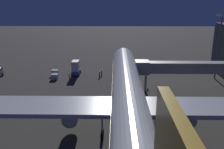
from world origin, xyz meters
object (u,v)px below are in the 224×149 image
at_px(jet_bridge, 174,67).
at_px(ground_crew_near_nose_gear, 99,74).
at_px(airliner_at_gate, 129,104).
at_px(traffic_cone_nose_starboard, 115,75).
at_px(baggage_container_near_belt, 55,76).
at_px(ground_crew_by_belt_loader, 69,77).
at_px(apron_floodlight_mast, 219,42).
at_px(baggage_container_mid_row, 55,72).
at_px(traffic_cone_nose_port, 131,75).
at_px(ground_crew_marshaller_fwd, 102,72).
at_px(cargo_truck_aft, 76,68).

xyz_separation_m(jet_bridge, ground_crew_near_nose_gear, (18.33, -10.78, -4.91)).
distance_m(airliner_at_gate, traffic_cone_nose_starboard, 33.53).
xyz_separation_m(baggage_container_near_belt, ground_crew_by_belt_loader, (-4.26, 0.89, 0.26)).
distance_m(jet_bridge, apron_floodlight_mast, 17.52).
relative_size(baggage_container_mid_row, traffic_cone_nose_port, 3.34).
distance_m(airliner_at_gate, jet_bridge, 24.15).
bearing_deg(ground_crew_marshaller_fwd, ground_crew_near_nose_gear, 77.12).
distance_m(ground_crew_near_nose_gear, ground_crew_marshaller_fwd, 2.13).
height_order(jet_bridge, apron_floodlight_mast, apron_floodlight_mast).
relative_size(airliner_at_gate, baggage_container_near_belt, 38.05).
bearing_deg(traffic_cone_nose_starboard, cargo_truck_aft, -5.17).
bearing_deg(baggage_container_near_belt, ground_crew_marshaller_fwd, -162.18).
xyz_separation_m(apron_floodlight_mast, ground_crew_marshaller_fwd, (31.73, -3.08, -9.21)).
bearing_deg(traffic_cone_nose_starboard, traffic_cone_nose_port, 180.00).
distance_m(traffic_cone_nose_port, traffic_cone_nose_starboard, 4.40).
bearing_deg(jet_bridge, ground_crew_near_nose_gear, -30.46).
xyz_separation_m(apron_floodlight_mast, baggage_container_near_belt, (44.49, 1.03, -9.51)).
relative_size(cargo_truck_aft, baggage_container_near_belt, 2.52).
distance_m(jet_bridge, baggage_container_mid_row, 34.21).
bearing_deg(baggage_container_mid_row, traffic_cone_nose_starboard, 177.84).
distance_m(ground_crew_near_nose_gear, ground_crew_by_belt_loader, 8.54).
bearing_deg(baggage_container_near_belt, traffic_cone_nose_port, -171.76).
distance_m(cargo_truck_aft, ground_crew_near_nose_gear, 7.41).
bearing_deg(ground_crew_near_nose_gear, baggage_container_near_belt, 9.35).
relative_size(apron_floodlight_mast, baggage_container_mid_row, 9.56).
xyz_separation_m(airliner_at_gate, apron_floodlight_mast, (-25.50, -30.95, 4.43)).
xyz_separation_m(baggage_container_mid_row, traffic_cone_nose_port, (-22.01, 0.67, -0.50)).
height_order(airliner_at_gate, cargo_truck_aft, airliner_at_gate).
bearing_deg(ground_crew_by_belt_loader, baggage_container_near_belt, -11.75).
xyz_separation_m(jet_bridge, traffic_cone_nose_starboard, (13.83, -11.83, -5.60)).
bearing_deg(airliner_at_gate, ground_crew_near_nose_gear, -78.15).
bearing_deg(traffic_cone_nose_starboard, ground_crew_near_nose_gear, 13.08).
xyz_separation_m(baggage_container_mid_row, ground_crew_by_belt_loader, (-5.08, 4.62, 0.19)).
xyz_separation_m(baggage_container_mid_row, ground_crew_marshaller_fwd, (-13.59, -0.37, 0.23)).
height_order(baggage_container_mid_row, ground_crew_marshaller_fwd, ground_crew_marshaller_fwd).
distance_m(cargo_truck_aft, ground_crew_marshaller_fwd, 7.57).
xyz_separation_m(airliner_at_gate, ground_crew_near_nose_gear, (6.70, -31.95, -4.82)).
height_order(airliner_at_gate, apron_floodlight_mast, airliner_at_gate).
height_order(jet_bridge, ground_crew_marshaller_fwd, jet_bridge).
relative_size(cargo_truck_aft, traffic_cone_nose_port, 8.21).
bearing_deg(ground_crew_by_belt_loader, ground_crew_marshaller_fwd, -149.59).
relative_size(airliner_at_gate, jet_bridge, 3.15).
height_order(ground_crew_by_belt_loader, traffic_cone_nose_starboard, ground_crew_by_belt_loader).
height_order(airliner_at_gate, traffic_cone_nose_starboard, airliner_at_gate).
height_order(apron_floodlight_mast, ground_crew_near_nose_gear, apron_floodlight_mast).
xyz_separation_m(cargo_truck_aft, ground_crew_marshaller_fwd, (-7.49, 0.01, -1.09)).
height_order(cargo_truck_aft, traffic_cone_nose_starboard, cargo_truck_aft).
distance_m(jet_bridge, ground_crew_marshaller_fwd, 22.54).
height_order(baggage_container_near_belt, ground_crew_by_belt_loader, ground_crew_by_belt_loader).
distance_m(apron_floodlight_mast, baggage_container_near_belt, 45.51).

